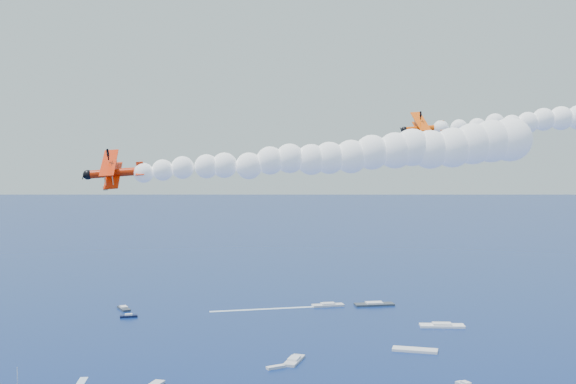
# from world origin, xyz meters

# --- Properties ---
(biplane_lead) EXTENTS (8.55, 10.10, 7.67)m
(biplane_lead) POSITION_xyz_m (13.31, 36.86, 59.97)
(biplane_lead) COLOR #EF4B05
(biplane_trail) EXTENTS (9.91, 11.32, 8.05)m
(biplane_trail) POSITION_xyz_m (-21.95, 4.59, 53.82)
(biplane_trail) COLOR red
(smoke_trail_trail) EXTENTS (54.04, 37.33, 9.60)m
(smoke_trail_trail) POSITION_xyz_m (2.86, 13.62, 55.80)
(smoke_trail_trail) COLOR white
(spectator_boats) EXTENTS (210.56, 168.00, 0.70)m
(spectator_boats) POSITION_xyz_m (4.86, 113.29, 0.35)
(spectator_boats) COLOR white
(spectator_boats) RESTS_ON ground
(boat_wakes) EXTENTS (123.02, 131.05, 0.04)m
(boat_wakes) POSITION_xyz_m (-25.59, 107.96, 0.03)
(boat_wakes) COLOR white
(boat_wakes) RESTS_ON ground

